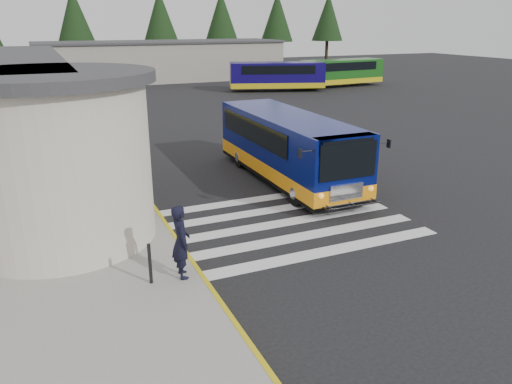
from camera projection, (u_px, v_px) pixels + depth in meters
name	position (u px, v px, depth m)	size (l,w,h in m)	color
ground	(285.00, 213.00, 17.04)	(140.00, 140.00, 0.00)	black
curb_strip	(142.00, 191.00, 18.94)	(0.12, 34.00, 0.16)	gold
crosswalk	(282.00, 223.00, 16.16)	(8.00, 5.35, 0.01)	silver
depot_building	(162.00, 61.00, 55.02)	(26.40, 8.40, 4.20)	gray
tree_line	(146.00, 16.00, 60.55)	(58.40, 4.40, 10.00)	black
transit_bus	(288.00, 150.00, 20.20)	(3.45, 9.49, 2.67)	#071058
pedestrian_a	(181.00, 242.00, 12.20)	(0.69, 0.45, 1.88)	black
pedestrian_b	(87.00, 214.00, 14.04)	(0.88, 0.69, 1.81)	black
bollard	(150.00, 264.00, 12.00)	(0.08, 0.08, 1.04)	black
far_bus_a	(277.00, 75.00, 46.55)	(9.07, 5.09, 2.26)	#0F064C
far_bus_b	(341.00, 71.00, 49.84)	(8.92, 3.14, 2.26)	#175115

